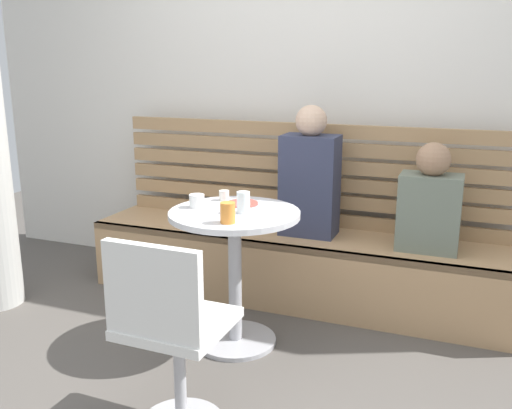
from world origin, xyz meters
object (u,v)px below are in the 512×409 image
(person_adult, at_px, (310,177))
(person_child_left, at_px, (430,204))
(plate_small, at_px, (242,203))
(cup_tumbler_orange, at_px, (228,213))
(white_chair, at_px, (170,331))
(cup_water_clear, at_px, (243,202))
(cafe_table, at_px, (235,252))
(cup_espresso_small, at_px, (224,195))
(cup_ceramic_white, at_px, (197,201))
(booth_bench, at_px, (297,266))

(person_adult, bearing_deg, person_child_left, -3.47)
(plate_small, bearing_deg, cup_tumbler_orange, -78.10)
(cup_tumbler_orange, bearing_deg, white_chair, -88.12)
(cup_water_clear, bearing_deg, person_adult, 78.64)
(person_adult, distance_m, cup_tumbler_orange, 0.92)
(cafe_table, distance_m, cup_espresso_small, 0.35)
(cafe_table, distance_m, plate_small, 0.27)
(person_adult, xyz_separation_m, cup_espresso_small, (-0.35, -0.50, -0.03))
(white_chair, relative_size, cup_ceramic_white, 10.63)
(cup_tumbler_orange, bearing_deg, cup_espresso_small, 116.85)
(booth_bench, bearing_deg, cup_water_clear, -96.46)
(cup_espresso_small, height_order, plate_small, cup_espresso_small)
(cafe_table, bearing_deg, white_chair, -84.52)
(booth_bench, xyz_separation_m, cup_water_clear, (-0.08, -0.69, 0.57))
(white_chair, xyz_separation_m, plate_small, (-0.09, 0.96, 0.28))
(white_chair, distance_m, cup_tumbler_orange, 0.69)
(plate_small, bearing_deg, cup_ceramic_white, -143.82)
(person_adult, xyz_separation_m, cup_ceramic_white, (-0.41, -0.70, -0.03))
(person_child_left, height_order, plate_small, person_child_left)
(cafe_table, bearing_deg, booth_bench, 78.74)
(white_chair, height_order, cup_ceramic_white, white_chair)
(person_adult, distance_m, cup_espresso_small, 0.61)
(cup_tumbler_orange, bearing_deg, cup_water_clear, 90.65)
(white_chair, bearing_deg, cafe_table, 95.48)
(cafe_table, height_order, cup_espresso_small, cup_espresso_small)
(cafe_table, xyz_separation_m, cup_espresso_small, (-0.15, 0.20, 0.25))
(white_chair, xyz_separation_m, cup_espresso_small, (-0.23, 1.01, 0.30))
(white_chair, xyz_separation_m, cup_tumbler_orange, (-0.02, 0.60, 0.33))
(booth_bench, relative_size, cup_espresso_small, 48.21)
(cup_tumbler_orange, bearing_deg, person_adult, 81.19)
(person_adult, distance_m, cup_water_clear, 0.73)
(cafe_table, bearing_deg, person_adult, 74.07)
(person_adult, height_order, plate_small, person_adult)
(cup_ceramic_white, bearing_deg, cafe_table, 0.16)
(cup_water_clear, bearing_deg, cup_tumbler_orange, -89.35)
(person_adult, relative_size, cup_espresso_small, 14.28)
(cup_tumbler_orange, height_order, cup_ceramic_white, cup_tumbler_orange)
(cup_espresso_small, height_order, cup_tumbler_orange, cup_tumbler_orange)
(cup_espresso_small, distance_m, cup_tumbler_orange, 0.46)
(booth_bench, xyz_separation_m, cup_ceramic_white, (-0.35, -0.67, 0.55))
(cafe_table, bearing_deg, cup_tumbler_orange, -74.55)
(booth_bench, xyz_separation_m, cup_tumbler_orange, (-0.08, -0.88, 0.57))
(cup_tumbler_orange, relative_size, cup_ceramic_white, 1.25)
(cup_espresso_small, bearing_deg, plate_small, -21.44)
(white_chair, bearing_deg, person_adult, 85.42)
(person_adult, bearing_deg, cup_water_clear, -101.36)
(cup_espresso_small, distance_m, cup_ceramic_white, 0.21)
(cup_water_clear, bearing_deg, person_child_left, 37.92)
(booth_bench, distance_m, cup_ceramic_white, 0.94)
(booth_bench, relative_size, cafe_table, 3.65)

